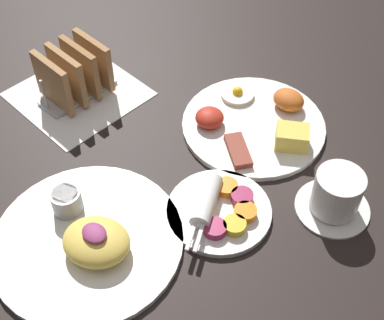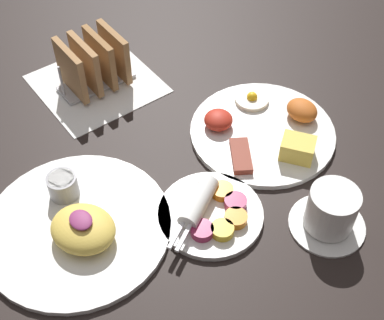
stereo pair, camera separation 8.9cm
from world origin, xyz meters
TOP-DOWN VIEW (x-y plane):
  - ground_plane at (0.00, 0.00)m, footprint 3.00×3.00m
  - napkin_flat at (-0.23, 0.04)m, footprint 0.22×0.22m
  - plate_breakfast at (0.07, 0.21)m, footprint 0.26×0.26m
  - plate_condiments at (0.16, 0.02)m, footprint 0.17×0.18m
  - plate_foreground at (0.06, -0.16)m, footprint 0.29×0.29m
  - toast_rack at (-0.23, 0.04)m, footprint 0.10×0.15m
  - coffee_cup at (0.28, 0.16)m, footprint 0.12×0.12m

SIDE VIEW (x-z plane):
  - ground_plane at x=0.00m, z-range 0.00..0.00m
  - napkin_flat at x=-0.23m, z-range 0.00..0.00m
  - plate_breakfast at x=0.07m, z-range -0.01..0.03m
  - plate_condiments at x=0.16m, z-range -0.01..0.03m
  - plate_foreground at x=0.06m, z-range -0.01..0.04m
  - coffee_cup at x=0.28m, z-range 0.00..0.08m
  - toast_rack at x=-0.23m, z-range 0.00..0.10m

